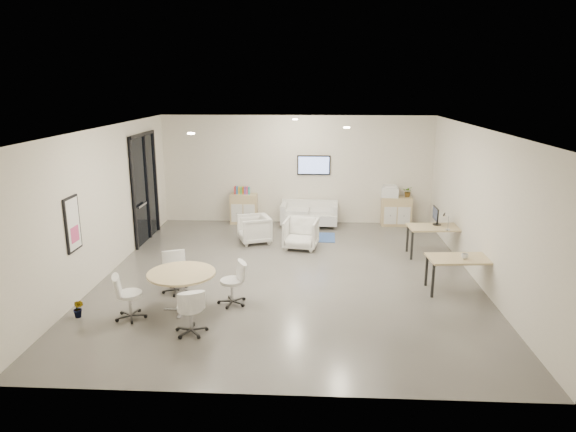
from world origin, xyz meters
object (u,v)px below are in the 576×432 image
at_px(sideboard_left, 244,209).
at_px(armchair_left, 254,228).
at_px(sideboard_right, 396,211).
at_px(round_table, 182,277).
at_px(armchair_right, 301,232).
at_px(desk_rear, 438,230).
at_px(loveseat, 309,215).
at_px(desk_front, 464,261).

height_order(sideboard_left, armchair_left, sideboard_left).
bearing_deg(sideboard_right, round_table, -127.94).
distance_m(sideboard_left, armchair_right, 2.95).
bearing_deg(sideboard_right, sideboard_left, 179.97).
relative_size(armchair_right, desk_rear, 0.57).
xyz_separation_m(desk_rear, round_table, (-5.40, -3.42, 0.00)).
distance_m(sideboard_left, armchair_left, 1.99).
height_order(sideboard_right, armchair_right, sideboard_right).
bearing_deg(round_table, armchair_right, 61.70).
bearing_deg(sideboard_left, sideboard_right, -0.03).
height_order(armchair_left, desk_rear, armchair_left).
height_order(loveseat, desk_rear, desk_rear).
distance_m(sideboard_left, loveseat, 1.98).
xyz_separation_m(loveseat, round_table, (-2.26, -6.01, 0.34)).
relative_size(sideboard_left, armchair_right, 1.06).
xyz_separation_m(sideboard_left, loveseat, (1.97, -0.18, -0.11)).
relative_size(sideboard_right, armchair_right, 1.02).
bearing_deg(sideboard_left, round_table, -92.68).
relative_size(armchair_right, round_table, 0.68).
relative_size(armchair_left, desk_front, 0.55).
distance_m(sideboard_right, desk_rear, 2.85).
distance_m(sideboard_right, loveseat, 2.57).
relative_size(sideboard_left, desk_front, 0.61).
xyz_separation_m(sideboard_left, sideboard_right, (4.54, -0.00, -0.02)).
distance_m(desk_front, round_table, 5.52).
xyz_separation_m(sideboard_left, desk_rear, (5.11, -2.78, 0.22)).
height_order(armchair_right, desk_rear, armchair_right).
xyz_separation_m(sideboard_right, desk_front, (0.57, -5.02, 0.23)).
relative_size(loveseat, desk_rear, 1.13).
xyz_separation_m(armchair_right, round_table, (-2.07, -3.85, 0.25)).
bearing_deg(round_table, loveseat, 69.37).
bearing_deg(desk_rear, armchair_right, 167.79).
xyz_separation_m(desk_front, round_table, (-5.40, -1.17, 0.02)).
distance_m(armchair_right, desk_rear, 3.37).
xyz_separation_m(sideboard_left, desk_front, (5.11, -5.02, 0.21)).
bearing_deg(desk_rear, armchair_left, 164.53).
relative_size(loveseat, round_table, 1.35).
bearing_deg(desk_rear, loveseat, 135.63).
distance_m(armchair_left, desk_front, 5.53).
xyz_separation_m(sideboard_left, armchair_left, (0.54, -1.92, -0.05)).
relative_size(armchair_left, armchair_right, 0.94).
xyz_separation_m(armchair_left, desk_rear, (4.57, -0.86, 0.27)).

